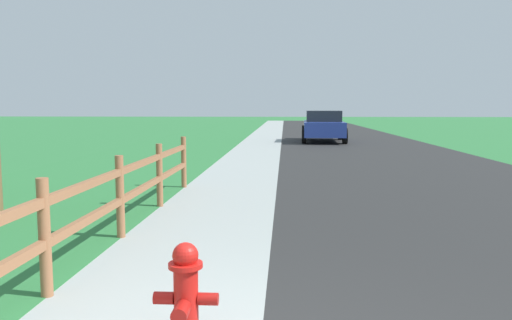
# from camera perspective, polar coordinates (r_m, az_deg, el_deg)

# --- Properties ---
(ground_plane) EXTENTS (120.00, 120.00, 0.00)m
(ground_plane) POSITION_cam_1_polar(r_m,az_deg,el_deg) (27.88, 3.00, 2.56)
(ground_plane) COLOR #2D753B
(road_asphalt) EXTENTS (7.00, 66.00, 0.01)m
(road_asphalt) POSITION_cam_1_polar(r_m,az_deg,el_deg) (30.06, 9.72, 2.75)
(road_asphalt) COLOR #282828
(road_asphalt) RESTS_ON ground
(curb_concrete) EXTENTS (6.00, 66.00, 0.01)m
(curb_concrete) POSITION_cam_1_polar(r_m,az_deg,el_deg) (30.04, -2.71, 2.83)
(curb_concrete) COLOR #9EA6A2
(curb_concrete) RESTS_ON ground
(grass_verge) EXTENTS (5.00, 66.00, 0.00)m
(grass_verge) POSITION_cam_1_polar(r_m,az_deg,el_deg) (30.24, -5.54, 2.83)
(grass_verge) COLOR #2D753B
(grass_verge) RESTS_ON ground
(fire_hydrant) EXTENTS (0.48, 0.40, 0.76)m
(fire_hydrant) POSITION_cam_1_polar(r_m,az_deg,el_deg) (3.77, -8.12, -15.06)
(fire_hydrant) COLOR red
(fire_hydrant) RESTS_ON ground
(rail_fence) EXTENTS (0.11, 8.38, 1.10)m
(rail_fence) POSITION_cam_1_polar(r_m,az_deg,el_deg) (6.79, -15.44, -3.42)
(rail_fence) COLOR #915E3D
(rail_fence) RESTS_ON ground
(parked_suv_blue) EXTENTS (2.27, 4.90, 1.55)m
(parked_suv_blue) POSITION_cam_1_polar(r_m,az_deg,el_deg) (25.13, 7.77, 3.96)
(parked_suv_blue) COLOR navy
(parked_suv_blue) RESTS_ON ground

